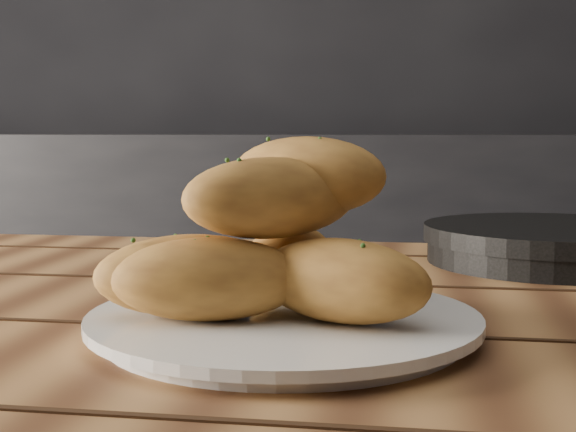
% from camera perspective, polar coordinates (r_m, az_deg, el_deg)
% --- Properties ---
extents(counter, '(2.80, 0.60, 0.90)m').
position_cam_1_polar(counter, '(2.15, -5.15, -6.25)').
color(counter, black).
rests_on(counter, ground).
extents(table, '(1.62, 0.85, 0.75)m').
position_cam_1_polar(table, '(0.75, 15.75, -13.65)').
color(table, '#9B693A').
rests_on(table, ground).
extents(plate, '(0.30, 0.30, 0.02)m').
position_cam_1_polar(plate, '(0.61, -0.30, -7.68)').
color(plate, white).
rests_on(plate, table).
extents(bread_rolls, '(0.27, 0.20, 0.13)m').
position_cam_1_polar(bread_rolls, '(0.60, -1.53, -2.12)').
color(bread_rolls, '#BF8435').
rests_on(bread_rolls, plate).
extents(skillet, '(0.43, 0.30, 0.05)m').
position_cam_1_polar(skillet, '(1.00, 18.47, -1.87)').
color(skillet, black).
rests_on(skillet, table).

